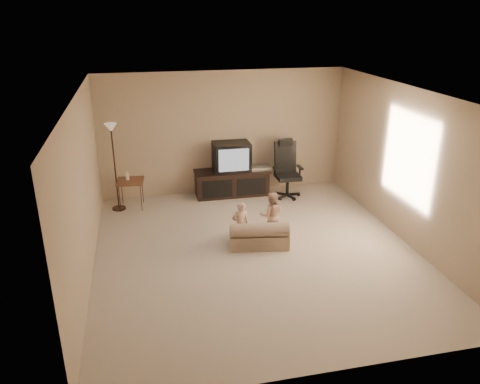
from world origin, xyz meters
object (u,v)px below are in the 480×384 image
object	(u,v)px
toddler_right	(271,215)
child_sofa	(259,236)
office_chair	(287,176)
side_table	(130,181)
floor_lamp	(113,148)
tv_stand	(232,173)
toddler_left	(240,224)

from	to	relation	value
toddler_right	child_sofa	bearing A→B (deg)	49.70
office_chair	side_table	xyz separation A→B (m)	(-3.12, 0.08, 0.11)
office_chair	toddler_right	size ratio (longest dim) A/B	1.42
office_chair	floor_lamp	size ratio (longest dim) A/B	0.70
tv_stand	side_table	xyz separation A→B (m)	(-2.04, -0.24, 0.07)
tv_stand	toddler_left	bearing A→B (deg)	-97.53
office_chair	floor_lamp	world-z (taller)	floor_lamp
toddler_left	toddler_right	size ratio (longest dim) A/B	0.93
side_table	toddler_left	world-z (taller)	toddler_left
tv_stand	office_chair	world-z (taller)	office_chair
side_table	toddler_left	bearing A→B (deg)	-49.58
child_sofa	toddler_right	xyz separation A→B (m)	(0.27, 0.25, 0.23)
toddler_left	toddler_right	xyz separation A→B (m)	(0.56, 0.18, 0.03)
floor_lamp	toddler_left	distance (m)	2.91
child_sofa	toddler_right	distance (m)	0.43
side_table	child_sofa	bearing A→B (deg)	-46.16
floor_lamp	child_sofa	size ratio (longest dim) A/B	1.66
floor_lamp	child_sofa	bearing A→B (deg)	-42.25
side_table	toddler_left	distance (m)	2.65
side_table	child_sofa	distance (m)	2.92
toddler_right	side_table	bearing A→B (deg)	-32.84
side_table	toddler_right	bearing A→B (deg)	-38.95
floor_lamp	toddler_right	world-z (taller)	floor_lamp
tv_stand	floor_lamp	world-z (taller)	floor_lamp
tv_stand	office_chair	xyz separation A→B (m)	(1.07, -0.32, -0.04)
child_sofa	toddler_right	world-z (taller)	toddler_right
child_sofa	side_table	bearing A→B (deg)	142.99
side_table	child_sofa	world-z (taller)	side_table
office_chair	toddler_right	distance (m)	1.95
toddler_left	toddler_right	distance (m)	0.59
toddler_right	office_chair	bearing A→B (deg)	-109.35
side_table	toddler_right	size ratio (longest dim) A/B	0.91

